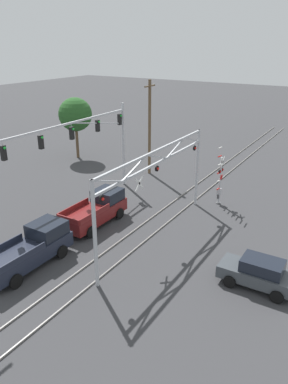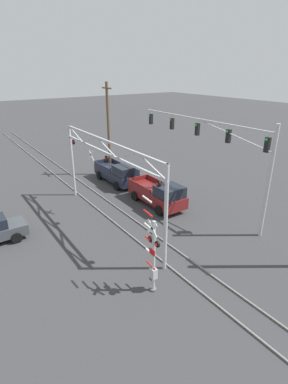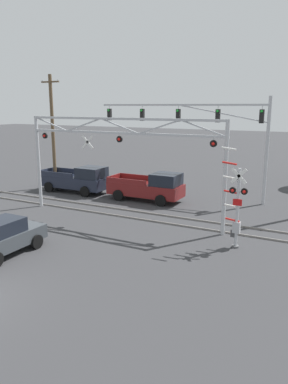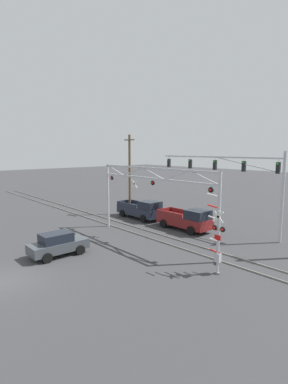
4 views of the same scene
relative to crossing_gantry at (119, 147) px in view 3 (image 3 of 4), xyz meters
name	(u,v)px [view 3 (image 3 of 4)]	position (x,y,z in m)	size (l,w,h in m)	color
rail_track_near	(123,216)	(0.02, 0.28, -4.41)	(80.00, 0.08, 0.10)	gray
rail_track_far	(134,211)	(0.02, 1.72, -4.41)	(80.00, 0.08, 0.10)	gray
crossing_gantry	(119,147)	(0.00, 0.00, 0.00)	(13.22, 0.27, 6.22)	#B7BABF
crossing_signal_mast	(236,209)	(7.57, -1.59, -2.50)	(1.37, 0.35, 4.99)	#B7BABF
traffic_signal_span	(212,126)	(3.33, 7.64, 1.00)	(13.46, 0.39, 7.55)	#B7BABF
pickup_truck_lead	(149,187)	(-0.37, 4.80, -3.41)	(5.58, 2.30, 2.17)	maroon
pickup_truck_following	(78,180)	(-6.82, 4.68, -3.41)	(5.82, 2.30, 2.17)	#1E2333
sedan_waiting	(2,237)	(-1.95, -7.56, -3.59)	(1.99, 4.19, 1.71)	#3D4247
utility_pole_left	(53,131)	(-9.73, 5.37, 0.38)	(1.80, 0.28, 9.39)	brown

